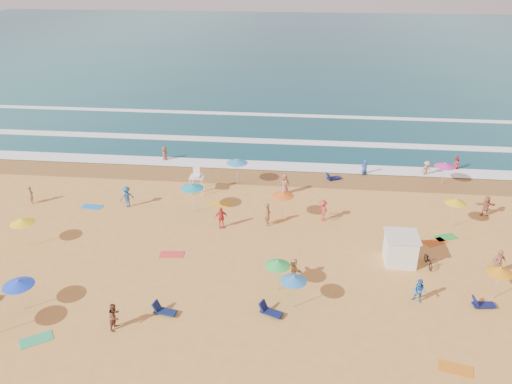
# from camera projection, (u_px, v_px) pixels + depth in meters

# --- Properties ---
(ground) EXTENTS (220.00, 220.00, 0.00)m
(ground) POSITION_uv_depth(u_px,v_px,m) (287.00, 249.00, 35.70)
(ground) COLOR gold
(ground) RESTS_ON ground
(ocean) EXTENTS (220.00, 140.00, 0.18)m
(ocean) POSITION_uv_depth(u_px,v_px,m) (305.00, 47.00, 110.91)
(ocean) COLOR #0C4756
(ocean) RESTS_ON ground
(wet_sand) EXTENTS (220.00, 220.00, 0.00)m
(wet_sand) POSITION_uv_depth(u_px,v_px,m) (293.00, 178.00, 46.89)
(wet_sand) COLOR olive
(wet_sand) RESTS_ON ground
(surf_foam) EXTENTS (200.00, 18.70, 0.05)m
(surf_foam) POSITION_uv_depth(u_px,v_px,m) (296.00, 144.00, 54.75)
(surf_foam) COLOR white
(surf_foam) RESTS_ON ground
(cabana) EXTENTS (2.00, 2.00, 2.00)m
(cabana) POSITION_uv_depth(u_px,v_px,m) (400.00, 249.00, 33.77)
(cabana) COLOR silver
(cabana) RESTS_ON ground
(cabana_roof) EXTENTS (2.20, 2.20, 0.12)m
(cabana_roof) POSITION_uv_depth(u_px,v_px,m) (402.00, 236.00, 33.31)
(cabana_roof) COLOR silver
(cabana_roof) RESTS_ON cabana
(bicycle) EXTENTS (0.72, 1.71, 0.87)m
(bicycle) POSITION_uv_depth(u_px,v_px,m) (429.00, 261.00, 33.57)
(bicycle) COLOR black
(bicycle) RESTS_ON ground
(lifeguard_stand) EXTENTS (1.20, 1.20, 2.10)m
(lifeguard_stand) POSITION_uv_depth(u_px,v_px,m) (197.00, 182.00, 43.56)
(lifeguard_stand) COLOR white
(lifeguard_stand) RESTS_ON ground
(beach_umbrellas) EXTENTS (60.96, 31.34, 0.81)m
(beach_umbrellas) POSITION_uv_depth(u_px,v_px,m) (292.00, 224.00, 34.58)
(beach_umbrellas) COLOR #1698B7
(beach_umbrellas) RESTS_ON ground
(loungers) EXTENTS (46.45, 22.73, 0.34)m
(loungers) POSITION_uv_depth(u_px,v_px,m) (400.00, 276.00, 32.39)
(loungers) COLOR #0E1946
(loungers) RESTS_ON ground
(towels) EXTENTS (47.59, 21.26, 0.03)m
(towels) POSITION_uv_depth(u_px,v_px,m) (254.00, 272.00, 33.05)
(towels) COLOR #AE1530
(towels) RESTS_ON ground
(beachgoers) EXTENTS (44.89, 26.39, 2.10)m
(beachgoers) POSITION_uv_depth(u_px,v_px,m) (298.00, 208.00, 39.65)
(beachgoers) COLOR red
(beachgoers) RESTS_ON ground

